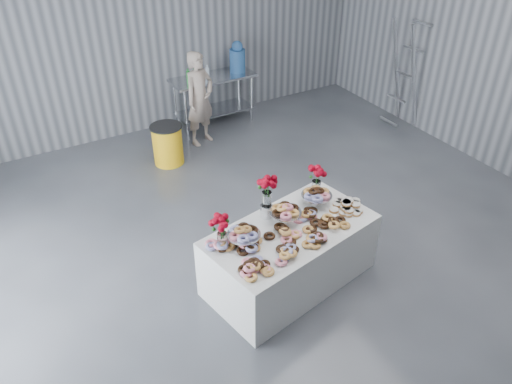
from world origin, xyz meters
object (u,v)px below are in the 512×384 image
Objects in this scene: display_table at (290,255)px; water_jug at (237,58)px; prep_table at (213,91)px; trash_barrel at (168,144)px; stepladder at (405,74)px; person at (200,99)px.

display_table is 3.43× the size of water_jug.
prep_table is at bearing 180.00° from water_jug.
stepladder is at bearing -11.07° from trash_barrel.
prep_table is 0.77× the size of stepladder.
stepladder is (4.15, -0.81, 0.64)m from trash_barrel.
display_table is 4.52m from water_jug.
display_table is 3.23m from trash_barrel.
trash_barrel is (-1.78, -0.94, -0.82)m from water_jug.
water_jug is at bearing -0.00° from prep_table.
water_jug is 2.95m from stepladder.
trash_barrel is (-0.20, 3.23, -0.05)m from display_table.
prep_table is 1.61m from trash_barrel.
display_table is at bearing -148.52° from stepladder.
display_table is 1.27× the size of prep_table.
water_jug reaches higher than trash_barrel.
person is at bearing -132.61° from prep_table.
person is 0.97m from trash_barrel.
display_table is 4.67m from stepladder.
stepladder reaches higher than person.
stepladder is at bearing -36.34° from water_jug.
person is (-0.51, -0.55, 0.17)m from prep_table.
water_jug is 0.35× the size of person.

